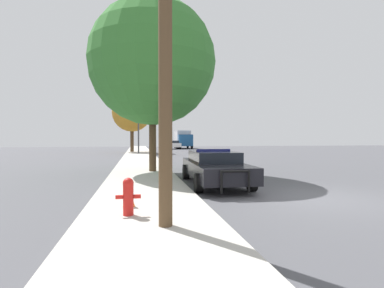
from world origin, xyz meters
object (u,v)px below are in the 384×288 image
Objects in this scene: traffic_light at (151,120)px; traffic_cone at (129,196)px; police_car at (214,166)px; box_truck at (183,139)px; tree_sidewalk_near at (152,62)px; tree_sidewalk_far at (132,112)px; utility_pole at (165,41)px; car_background_distant at (173,144)px; fire_hydrant at (128,195)px.

traffic_light is 26.36m from traffic_cone.
police_car is 39.99m from box_truck.
tree_sidewalk_near is at bearing 79.16° from box_truck.
tree_sidewalk_far is at bearing 90.73° from traffic_cone.
traffic_cone is at bearing -93.93° from traffic_light.
tree_sidewalk_near is at bearing -92.53° from traffic_light.
tree_sidewalk_far is 29.91m from traffic_cone.
utility_pole is 0.95× the size of tree_sidewalk_far.
tree_sidewalk_near reaches higher than car_background_distant.
police_car is at bearing 83.32° from box_truck.
traffic_light reaches higher than box_truck.
tree_sidewalk_far reaches higher than traffic_light.
utility_pole is 27.87m from traffic_light.
tree_sidewalk_near is at bearing 83.56° from fire_hydrant.
car_background_distant is 13.84m from tree_sidewalk_far.
utility_pole reaches higher than traffic_light.
traffic_cone is at bearing -102.46° from car_background_distant.
fire_hydrant is at bearing 57.90° from police_car.
tree_sidewalk_near reaches higher than traffic_light.
box_truck is 36.63m from tree_sidewalk_near.
box_truck is (4.84, 39.68, 0.96)m from police_car.
police_car is 4.97m from traffic_cone.
box_truck reaches higher than traffic_cone.
box_truck is at bearing 70.37° from traffic_light.
box_truck is (1.94, 2.43, 0.92)m from car_background_distant.
fire_hydrant is 0.12× the size of box_truck.
tree_sidewalk_far is at bearing 59.25° from box_truck.
utility_pole reaches higher than fire_hydrant.
car_background_distant is (6.06, 41.91, 0.18)m from fire_hydrant.
tree_sidewalk_far is at bearing 92.03° from utility_pole.
box_truck is at bearing 80.87° from utility_pole.
car_background_distant is 0.59× the size of box_truck.
fire_hydrant is at bearing -89.27° from traffic_cone.
box_truck is at bearing -94.96° from police_car.
car_background_distant is at bearing 81.32° from tree_sidewalk_near.
car_background_distant is 0.47× the size of tree_sidewalk_near.
traffic_light is 0.73× the size of tree_sidewalk_far.
utility_pole is (0.72, -0.93, 3.09)m from fire_hydrant.
car_background_distant is 7.77× the size of traffic_cone.
utility_pole is 31.39m from tree_sidewalk_far.
car_background_distant is 34.03m from tree_sidewalk_near.
tree_sidewalk_near is (1.36, -21.79, 0.68)m from tree_sidewalk_far.
traffic_cone is (-0.01, 0.85, -0.17)m from fire_hydrant.
tree_sidewalk_near is (0.97, 8.61, 5.05)m from fire_hydrant.
box_truck is 16.59m from tree_sidewalk_far.
car_background_distant is 41.51m from traffic_cone.
police_car is 0.80× the size of utility_pole.
tree_sidewalk_near is 16.56× the size of traffic_cone.
tree_sidewalk_far is (-3.54, 25.75, 4.24)m from police_car.
box_truck reaches higher than car_background_distant.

